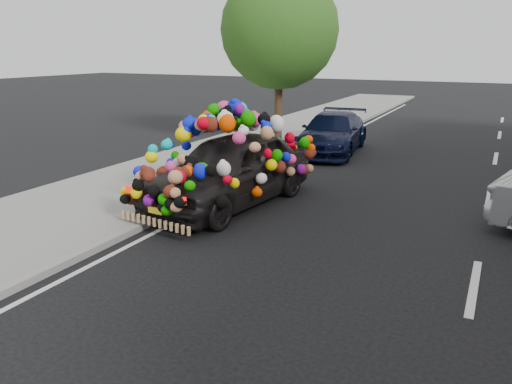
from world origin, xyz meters
TOP-DOWN VIEW (x-y plane):
  - ground at (0.00, 0.00)m, footprint 100.00×100.00m
  - sidewalk at (-4.30, 0.00)m, footprint 4.00×60.00m
  - kerb at (-2.35, 0.00)m, footprint 0.15×60.00m
  - lane_markings at (3.60, 0.00)m, footprint 6.00×50.00m
  - tree_near_sidewalk at (-3.80, 9.50)m, footprint 4.20×4.20m
  - plush_art_car at (-1.61, 2.00)m, footprint 2.84×5.11m
  - navy_sedan at (-1.43, 8.62)m, footprint 2.28×4.68m

SIDE VIEW (x-z plane):
  - ground at x=0.00m, z-range 0.00..0.00m
  - lane_markings at x=3.60m, z-range 0.00..0.01m
  - sidewalk at x=-4.30m, z-range 0.00..0.12m
  - kerb at x=-2.35m, z-range 0.00..0.13m
  - navy_sedan at x=-1.43m, z-range 0.00..1.31m
  - plush_art_car at x=-1.61m, z-range 0.03..2.27m
  - tree_near_sidewalk at x=-3.80m, z-range 0.96..7.09m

